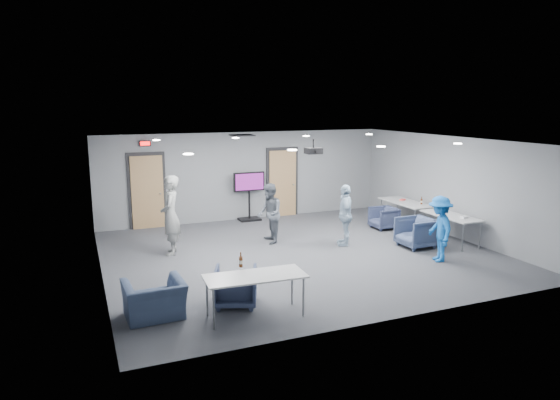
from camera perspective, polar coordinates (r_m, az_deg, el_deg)
name	(u,v)px	position (r m, az deg, el deg)	size (l,w,h in m)	color
floor	(300,253)	(12.11, 2.25, -6.10)	(9.00, 9.00, 0.00)	#33353A
ceiling	(300,141)	(11.61, 2.35, 6.74)	(9.00, 9.00, 0.00)	silver
wall_back	(246,176)	(15.46, -3.91, 2.76)	(9.00, 0.02, 2.70)	slate
wall_front	(402,241)	(8.42, 13.77, -4.58)	(9.00, 0.02, 2.70)	slate
wall_left	(98,214)	(10.75, -20.07, -1.56)	(0.02, 8.00, 2.70)	slate
wall_right	(451,186)	(14.24, 18.99, 1.47)	(0.02, 8.00, 2.70)	slate
door_left	(147,192)	(14.80, -14.92, 0.93)	(1.06, 0.17, 2.24)	black
door_right	(282,183)	(15.88, 0.27, 1.98)	(1.06, 0.17, 2.24)	black
exit_sign	(145,143)	(14.61, -15.18, 6.26)	(0.32, 0.08, 0.16)	black
hvac_diffuser	(242,135)	(14.03, -4.36, 7.39)	(0.60, 0.60, 0.03)	black
downlights	(300,142)	(11.61, 2.35, 6.66)	(6.18, 3.78, 0.02)	white
person_a	(170,215)	(12.11, -12.41, -1.71)	(0.69, 0.45, 1.90)	gray
person_b	(270,213)	(12.81, -1.20, -1.55)	(0.75, 0.59, 1.55)	#505760
person_c	(345,215)	(12.73, 7.45, -1.71)	(0.91, 0.38, 1.56)	#A3BCD2
person_d	(440,229)	(11.91, 17.77, -3.16)	(0.98, 0.56, 1.51)	#1B5DB1
chair_right_a	(384,218)	(14.66, 11.77, -2.02)	(0.67, 0.69, 0.63)	#323A57
chair_right_b	(416,233)	(12.98, 15.28, -3.61)	(0.80, 0.82, 0.75)	#384461
chair_front_a	(236,286)	(9.08, -5.10, -9.82)	(0.74, 0.76, 0.69)	#353F5C
chair_front_b	(154,300)	(8.80, -14.17, -10.98)	(0.98, 0.86, 0.64)	#3B4A67
table_right_a	(406,203)	(15.02, 14.19, -0.37)	(0.76, 1.81, 0.73)	silver
table_right_b	(451,217)	(13.58, 18.94, -1.85)	(0.69, 1.67, 0.73)	silver
table_front_left	(255,278)	(8.47, -2.87, -8.90)	(1.73, 0.80, 0.73)	silver
bottle_front	(241,262)	(8.85, -4.50, -7.03)	(0.07, 0.07, 0.27)	#50260D
bottle_right	(421,201)	(14.76, 15.86, -0.16)	(0.06, 0.06, 0.22)	#50260D
snack_box	(403,200)	(15.22, 13.83, 0.03)	(0.17, 0.11, 0.04)	#D93936
wrapper	(464,217)	(13.33, 20.28, -1.86)	(0.19, 0.13, 0.04)	silver
tv_stand	(249,193)	(15.31, -3.54, 0.78)	(0.98, 0.47, 1.50)	black
projector	(313,151)	(12.46, 3.84, 5.65)	(0.38, 0.37, 0.37)	black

